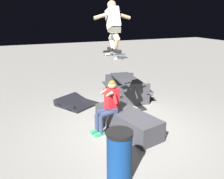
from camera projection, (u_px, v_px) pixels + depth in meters
The scene contains 8 objects.
ground_plane at pixel (128, 130), 6.09m from camera, with size 40.00×40.00×0.00m, color gray.
ledge_box_main at pixel (127, 121), 6.03m from camera, with size 1.96×0.72×0.50m, color #38383D.
person_sitting_on_ledge at pixel (109, 104), 5.84m from camera, with size 0.59×0.78×1.33m.
skateboard at pixel (114, 55), 5.42m from camera, with size 1.02×0.21×0.16m.
skater_airborne at pixel (113, 24), 5.26m from camera, with size 0.62×0.89×1.12m.
kicker_ramp at pixel (76, 104), 7.74m from camera, with size 1.41×1.37×0.32m.
picnic_table_back at pixel (126, 85), 8.26m from camera, with size 1.84×1.53×0.75m.
trash_bin at pixel (119, 155), 4.16m from camera, with size 0.48×0.48×0.95m.
Camera 1 is at (-4.90, 2.48, 2.87)m, focal length 37.61 mm.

